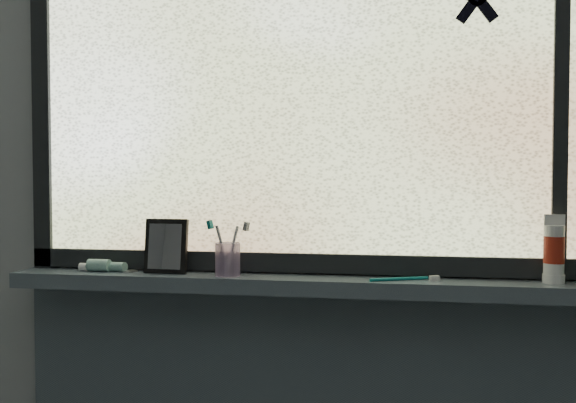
{
  "coord_description": "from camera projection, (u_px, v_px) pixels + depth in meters",
  "views": [
    {
      "loc": [
        0.21,
        -0.39,
        1.28
      ],
      "look_at": [
        -0.04,
        1.05,
        1.22
      ],
      "focal_mm": 40.0,
      "sensor_mm": 36.0,
      "label": 1
    }
  ],
  "objects": [
    {
      "name": "wall_back",
      "position": [
        318.0,
        187.0,
        1.7
      ],
      "size": [
        3.0,
        0.01,
        2.5
      ],
      "primitive_type": "cube",
      "color": "#9EA3A8",
      "rests_on": "ground"
    },
    {
      "name": "windowsill",
      "position": [
        314.0,
        285.0,
        1.64
      ],
      "size": [
        1.62,
        0.14,
        0.04
      ],
      "primitive_type": "cube",
      "color": "#485460",
      "rests_on": "wall_back"
    },
    {
      "name": "window_pane",
      "position": [
        317.0,
        79.0,
        1.67
      ],
      "size": [
        1.5,
        0.01,
        1.0
      ],
      "primitive_type": "cube",
      "color": "silver",
      "rests_on": "wall_back"
    },
    {
      "name": "frame_bottom",
      "position": [
        317.0,
        263.0,
        1.68
      ],
      "size": [
        1.6,
        0.03,
        0.05
      ],
      "primitive_type": "cube",
      "color": "black",
      "rests_on": "windowsill"
    },
    {
      "name": "frame_left",
      "position": [
        43.0,
        86.0,
        1.8
      ],
      "size": [
        0.05,
        0.03,
        1.1
      ],
      "primitive_type": "cube",
      "color": "black",
      "rests_on": "wall_back"
    },
    {
      "name": "frame_mullion",
      "position": [
        561.0,
        73.0,
        1.56
      ],
      "size": [
        0.03,
        0.03,
        1.0
      ],
      "primitive_type": "cube",
      "color": "black",
      "rests_on": "wall_back"
    },
    {
      "name": "vanity_mirror",
      "position": [
        166.0,
        246.0,
        1.71
      ],
      "size": [
        0.12,
        0.06,
        0.14
      ],
      "primitive_type": "cube",
      "rotation": [
        0.0,
        0.0,
        -0.02
      ],
      "color": "black",
      "rests_on": "windowsill"
    },
    {
      "name": "toothpaste_tube",
      "position": [
        106.0,
        265.0,
        1.73
      ],
      "size": [
        0.19,
        0.06,
        0.03
      ],
      "primitive_type": null,
      "rotation": [
        0.0,
        0.0,
        -0.09
      ],
      "color": "silver",
      "rests_on": "windowsill"
    },
    {
      "name": "toothbrush_cup",
      "position": [
        228.0,
        259.0,
        1.66
      ],
      "size": [
        0.08,
        0.08,
        0.09
      ],
      "primitive_type": "cylinder",
      "rotation": [
        0.0,
        0.0,
        -0.35
      ],
      "color": "#AA90BE",
      "rests_on": "windowsill"
    },
    {
      "name": "toothbrush_lying",
      "position": [
        399.0,
        278.0,
        1.58
      ],
      "size": [
        0.18,
        0.09,
        0.01
      ],
      "primitive_type": null,
      "rotation": [
        0.0,
        0.0,
        0.41
      ],
      "color": "#0C7073",
      "rests_on": "windowsill"
    },
    {
      "name": "cream_tube",
      "position": [
        554.0,
        247.0,
        1.54
      ],
      "size": [
        0.06,
        0.06,
        0.12
      ],
      "primitive_type": "cylinder",
      "rotation": [
        0.0,
        0.0,
        -0.21
      ],
      "color": "silver",
      "rests_on": "windowsill"
    }
  ]
}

